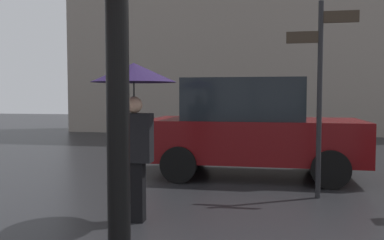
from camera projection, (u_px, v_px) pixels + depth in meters
The scene contains 3 objects.
pedestrian_with_umbrella at pixel (134, 93), 5.23m from camera, with size 1.09×1.09×2.04m.
parked_car_left at pixel (251, 127), 8.27m from camera, with size 4.15×2.06×1.95m.
street_signpost at pixel (320, 80), 6.42m from camera, with size 1.08×0.08×3.08m.
Camera 1 is at (0.23, -2.20, 1.63)m, focal length 38.62 mm.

